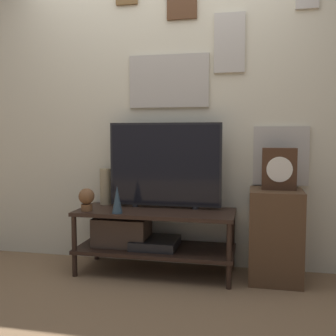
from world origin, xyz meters
name	(u,v)px	position (x,y,z in m)	size (l,w,h in m)	color
ground_plane	(146,286)	(0.00, 0.00, 0.00)	(12.00, 12.00, 0.00)	#846647
wall_back	(165,107)	(0.01, 0.59, 1.36)	(6.40, 0.08, 2.70)	beige
media_console	(143,233)	(-0.10, 0.29, 0.32)	(1.26, 0.50, 0.51)	black
television	(165,165)	(0.05, 0.40, 0.87)	(0.93, 0.05, 0.70)	black
vase_tall_ceramic	(106,186)	(-0.49, 0.46, 0.67)	(0.10, 0.10, 0.31)	tan
vase_slim_bronze	(117,200)	(-0.26, 0.11, 0.62)	(0.08, 0.08, 0.21)	#2D4251
decorative_bust	(87,198)	(-0.53, 0.15, 0.61)	(0.13, 0.13, 0.18)	brown
side_table	(275,235)	(0.93, 0.33, 0.35)	(0.39, 0.42, 0.70)	#513823
mantel_clock	(279,169)	(0.95, 0.34, 0.86)	(0.25, 0.11, 0.32)	#422819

